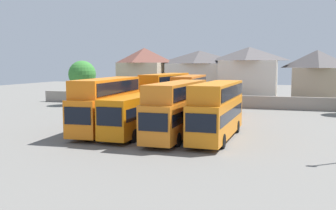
{
  "coord_description": "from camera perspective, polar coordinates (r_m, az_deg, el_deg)",
  "views": [
    {
      "loc": [
        10.95,
        -31.44,
        6.29
      ],
      "look_at": [
        0.0,
        3.0,
        2.39
      ],
      "focal_mm": 40.79,
      "sensor_mm": 36.0,
      "label": 1
    }
  ],
  "objects": [
    {
      "name": "bus_6",
      "position": [
        46.31,
        3.21,
        1.76
      ],
      "size": [
        3.07,
        10.8,
        4.87
      ],
      "rotation": [
        0.0,
        0.0,
        -1.51
      ],
      "color": "orange",
      "rests_on": "ground"
    },
    {
      "name": "bus_1",
      "position": [
        35.91,
        -9.08,
        0.48
      ],
      "size": [
        3.35,
        11.91,
        4.95
      ],
      "rotation": [
        0.0,
        0.0,
        -1.5
      ],
      "color": "orange",
      "rests_on": "ground"
    },
    {
      "name": "depot_boundary_wall",
      "position": [
        56.14,
        6.31,
        0.61
      ],
      "size": [
        56.0,
        0.5,
        1.8
      ],
      "primitive_type": "cube",
      "color": "gray",
      "rests_on": "ground"
    },
    {
      "name": "bus_3",
      "position": [
        32.64,
        1.38,
        -0.2
      ],
      "size": [
        2.71,
        11.76,
        4.74
      ],
      "rotation": [
        0.0,
        0.0,
        -1.58
      ],
      "color": "orange",
      "rests_on": "ground"
    },
    {
      "name": "bus_7",
      "position": [
        45.19,
        8.95,
        0.52
      ],
      "size": [
        3.17,
        10.86,
        3.34
      ],
      "rotation": [
        0.0,
        0.0,
        -1.5
      ],
      "color": "orange",
      "rests_on": "ground"
    },
    {
      "name": "bus_4",
      "position": [
        32.26,
        7.41,
        -0.34
      ],
      "size": [
        2.81,
        11.45,
        4.73
      ],
      "rotation": [
        0.0,
        0.0,
        -1.59
      ],
      "color": "orange",
      "rests_on": "ground"
    },
    {
      "name": "house_terrace_centre",
      "position": [
        63.7,
        4.71,
        4.36
      ],
      "size": [
        10.76,
        6.32,
        8.48
      ],
      "color": "silver",
      "rests_on": "ground"
    },
    {
      "name": "house_terrace_right",
      "position": [
        61.48,
        11.98,
        4.4
      ],
      "size": [
        8.91,
        8.15,
        8.95
      ],
      "color": "silver",
      "rests_on": "ground"
    },
    {
      "name": "ground",
      "position": [
        51.02,
        5.11,
        -0.95
      ],
      "size": [
        140.0,
        140.0,
        0.0
      ],
      "primitive_type": "plane",
      "color": "slate"
    },
    {
      "name": "bus_5",
      "position": [
        47.63,
        -0.42,
        2.01
      ],
      "size": [
        3.2,
        11.79,
        5.06
      ],
      "rotation": [
        0.0,
        0.0,
        -1.63
      ],
      "color": "orange",
      "rests_on": "ground"
    },
    {
      "name": "house_terrace_left",
      "position": [
        66.11,
        -3.56,
        4.68
      ],
      "size": [
        7.65,
        7.93,
        9.03
      ],
      "color": "#C6B293",
      "rests_on": "ground"
    },
    {
      "name": "bus_2",
      "position": [
        34.1,
        -4.6,
        -1.07
      ],
      "size": [
        2.62,
        11.0,
        3.54
      ],
      "rotation": [
        0.0,
        0.0,
        -1.59
      ],
      "color": "orange",
      "rests_on": "ground"
    },
    {
      "name": "house_terrace_far_right",
      "position": [
        61.43,
        21.3,
        3.86
      ],
      "size": [
        7.42,
        6.56,
        8.38
      ],
      "color": "tan",
      "rests_on": "ground"
    },
    {
      "name": "tree_behind_wall",
      "position": [
        60.01,
        -12.7,
        4.46
      ],
      "size": [
        4.17,
        4.17,
        6.8
      ],
      "color": "brown",
      "rests_on": "ground"
    }
  ]
}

